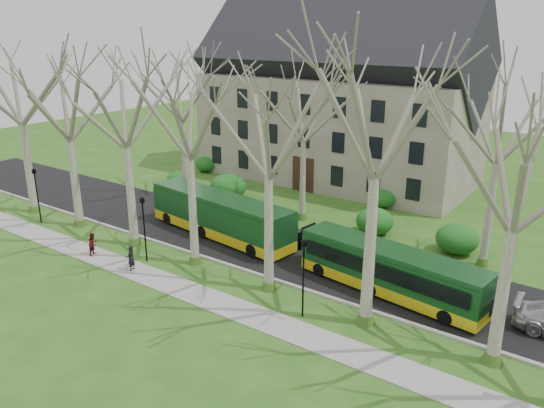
% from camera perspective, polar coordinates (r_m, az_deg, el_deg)
% --- Properties ---
extents(ground, '(120.00, 120.00, 0.00)m').
position_cam_1_polar(ground, '(32.44, -4.82, -8.08)').
color(ground, '#2A5B1A').
rests_on(ground, ground).
extents(sidewalk, '(70.00, 2.00, 0.06)m').
position_cam_1_polar(sidewalk, '(30.79, -7.86, -9.68)').
color(sidewalk, gray).
rests_on(sidewalk, ground).
extents(road, '(80.00, 8.00, 0.06)m').
position_cam_1_polar(road, '(36.38, 0.78, -4.90)').
color(road, black).
rests_on(road, ground).
extents(curb, '(80.00, 0.25, 0.14)m').
position_cam_1_polar(curb, '(33.44, -3.16, -7.05)').
color(curb, '#A5A39E').
rests_on(curb, ground).
extents(building, '(26.50, 12.20, 16.00)m').
position_cam_1_polar(building, '(52.70, 7.07, 11.40)').
color(building, gray).
rests_on(building, ground).
extents(tree_row_verge, '(49.00, 7.00, 14.00)m').
position_cam_1_polar(tree_row_verge, '(30.19, -4.81, 4.09)').
color(tree_row_verge, gray).
rests_on(tree_row_verge, ground).
extents(tree_row_far, '(33.00, 7.00, 12.00)m').
position_cam_1_polar(tree_row_far, '(39.63, 3.79, 6.12)').
color(tree_row_far, gray).
rests_on(tree_row_far, ground).
extents(lamp_row, '(36.22, 0.22, 4.30)m').
position_cam_1_polar(lamp_row, '(30.68, -6.15, -4.45)').
color(lamp_row, black).
rests_on(lamp_row, ground).
extents(hedges, '(30.60, 8.60, 2.00)m').
position_cam_1_polar(hedges, '(45.10, 2.07, 1.11)').
color(hedges, '#1B5F1D').
rests_on(hedges, ground).
extents(bus_lead, '(12.67, 4.11, 3.11)m').
position_cam_1_polar(bus_lead, '(38.29, -5.58, -1.21)').
color(bus_lead, '#124019').
rests_on(bus_lead, road).
extents(bus_follow, '(11.33, 3.79, 2.78)m').
position_cam_1_polar(bus_follow, '(30.83, 12.63, -6.98)').
color(bus_follow, '#124019').
rests_on(bus_follow, road).
extents(pedestrian_a, '(0.55, 0.69, 1.63)m').
position_cam_1_polar(pedestrian_a, '(34.14, -14.94, -5.65)').
color(pedestrian_a, black).
rests_on(pedestrian_a, sidewalk).
extents(pedestrian_b, '(0.77, 0.89, 1.54)m').
position_cam_1_polar(pedestrian_b, '(37.16, -18.67, -4.07)').
color(pedestrian_b, '#531316').
rests_on(pedestrian_b, sidewalk).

